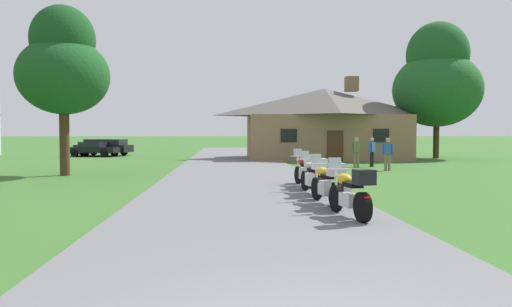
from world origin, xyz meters
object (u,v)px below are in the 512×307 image
Objects in this scene: motorcycle_yellow_nearest_to_camera at (351,193)px; bystander_blue_shirt_by_tree at (388,152)px; tree_right_of_lodge at (437,79)px; bystander_olive_shirt_beside_signpost at (356,151)px; parked_black_sedan_far_left at (94,149)px; parked_black_suv_far_left at (104,147)px; motorcycle_silver_third_in_row at (314,176)px; tree_left_near at (63,66)px; bystander_blue_shirt_near_lodge at (372,151)px; motorcycle_yellow_second_in_row at (329,184)px; motorcycle_red_farthest_in_row at (307,171)px.

motorcycle_yellow_nearest_to_camera is 14.94m from bystander_blue_shirt_by_tree.
bystander_olive_shirt_beside_signpost is at bearing -133.05° from tree_right_of_lodge.
motorcycle_yellow_nearest_to_camera is 33.06m from parked_black_sedan_far_left.
parked_black_sedan_far_left is (-13.48, 30.18, 0.02)m from motorcycle_yellow_nearest_to_camera.
motorcycle_yellow_nearest_to_camera is 0.42× the size of parked_black_suv_far_left.
bystander_olive_shirt_beside_signpost reaches higher than motorcycle_silver_third_in_row.
tree_left_near is at bearing -150.23° from bystander_blue_shirt_by_tree.
motorcycle_silver_third_in_row is at bearing -38.09° from tree_left_near.
bystander_blue_shirt_near_lodge is 2.87m from bystander_blue_shirt_by_tree.
motorcycle_yellow_second_in_row is 27.66m from tree_right_of_lodge.
motorcycle_yellow_nearest_to_camera is 4.26m from motorcycle_silver_third_in_row.
bystander_blue_shirt_by_tree is at bearing -123.30° from tree_right_of_lodge.
motorcycle_yellow_nearest_to_camera is 17.65m from bystander_blue_shirt_near_lodge.
parked_black_suv_far_left reaches higher than parked_black_sedan_far_left.
motorcycle_yellow_second_in_row is 0.20× the size of tree_right_of_lodge.
motorcycle_red_farthest_in_row is 0.27× the size of tree_left_near.
bystander_blue_shirt_near_lodge is at bearing 61.69° from motorcycle_yellow_nearest_to_camera.
bystander_olive_shirt_beside_signpost is at bearing 64.51° from motorcycle_yellow_nearest_to_camera.
bystander_blue_shirt_by_tree is (5.44, 7.50, 0.34)m from motorcycle_red_farthest_in_row.
parked_black_suv_far_left is 1.09× the size of parked_black_sedan_far_left.
motorcycle_yellow_second_in_row is 1.23× the size of bystander_blue_shirt_by_tree.
motorcycle_silver_third_in_row is 0.42× the size of parked_black_suv_far_left.
bystander_blue_shirt_by_tree is 0.37× the size of parked_black_sedan_far_left.
motorcycle_yellow_second_in_row is at bearing 82.56° from motorcycle_yellow_nearest_to_camera.
motorcycle_yellow_nearest_to_camera is at bearing -99.96° from motorcycle_red_farthest_in_row.
motorcycle_yellow_nearest_to_camera is 16.96m from bystander_olive_shirt_beside_signpost.
tree_right_of_lodge is at bearing -85.29° from parked_black_sedan_far_left.
tree_right_of_lodge reaches higher than bystander_blue_shirt_by_tree.
tree_left_near is 1.70× the size of parked_black_sedan_far_left.
motorcycle_yellow_second_in_row is at bearing -141.34° from parked_black_suv_far_left.
motorcycle_red_farthest_in_row is at bearing -102.65° from bystander_blue_shirt_by_tree.
bystander_blue_shirt_near_lodge reaches higher than motorcycle_red_farthest_in_row.
parked_black_sedan_far_left is at bearing 110.17° from motorcycle_silver_third_in_row.
motorcycle_yellow_nearest_to_camera is 1.00× the size of motorcycle_silver_third_in_row.
parked_black_sedan_far_left is (-18.98, 16.30, -0.31)m from bystander_blue_shirt_by_tree.
bystander_blue_shirt_near_lodge is (5.62, 12.50, 0.32)m from motorcycle_silver_third_in_row.
motorcycle_red_farthest_in_row is 0.20× the size of tree_right_of_lodge.
tree_right_of_lodge is at bearing -87.75° from parked_black_suv_far_left.
tree_left_near is at bearing -28.37° from bystander_blue_shirt_near_lodge.
motorcycle_yellow_second_in_row is 2.29m from motorcycle_silver_third_in_row.
motorcycle_silver_third_in_row is 1.25× the size of bystander_blue_shirt_near_lodge.
bystander_olive_shirt_beside_signpost is 13.67m from tree_right_of_lodge.
tree_left_near is (-10.03, 7.86, 4.38)m from motorcycle_silver_third_in_row.
tree_right_of_lodge is at bearing 52.76° from motorcycle_yellow_nearest_to_camera.
bystander_blue_shirt_by_tree is at bearing 58.42° from motorcycle_yellow_nearest_to_camera.
motorcycle_red_farthest_in_row is 28.40m from parked_black_suv_far_left.
motorcycle_red_farthest_in_row is 12.46m from tree_left_near.
motorcycle_yellow_nearest_to_camera is at bearing -88.33° from bystander_blue_shirt_by_tree.
bystander_olive_shirt_beside_signpost and bystander_blue_shirt_by_tree have the same top height.
motorcycle_yellow_nearest_to_camera is 29.32m from tree_right_of_lodge.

